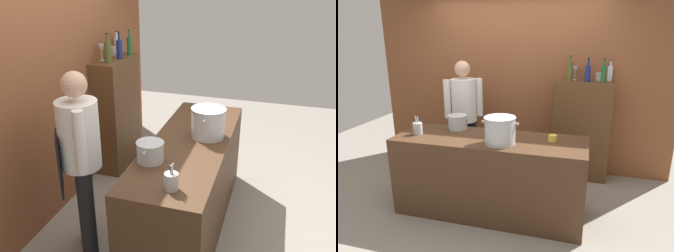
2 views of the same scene
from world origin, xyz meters
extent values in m
plane|color=gray|center=(0.00, 0.00, 0.00)|extent=(8.00, 8.00, 0.00)
cube|color=brown|center=(0.00, 1.40, 1.50)|extent=(4.40, 0.10, 3.00)
cube|color=#472D1C|center=(0.00, 0.00, 0.45)|extent=(2.10, 0.70, 0.90)
cube|color=brown|center=(0.95, 1.19, 0.70)|extent=(0.76, 0.32, 1.39)
cylinder|color=black|center=(-0.54, 0.84, 0.42)|extent=(0.14, 0.14, 0.84)
cylinder|color=black|center=(-0.71, 0.73, 0.42)|extent=(0.14, 0.14, 0.84)
cylinder|color=white|center=(-0.62, 0.78, 1.13)|extent=(0.34, 0.34, 0.58)
cube|color=black|center=(-0.72, 0.93, 0.89)|extent=(0.26, 0.18, 0.52)
cylinder|color=white|center=(-0.44, 0.90, 1.16)|extent=(0.09, 0.09, 0.52)
cylinder|color=white|center=(-0.81, 0.66, 1.16)|extent=(0.09, 0.09, 0.52)
sphere|color=tan|center=(-0.62, 0.78, 1.55)|extent=(0.21, 0.21, 0.21)
cylinder|color=#B7BABF|center=(0.16, -0.13, 1.04)|extent=(0.32, 0.32, 0.28)
cylinder|color=#B7BABF|center=(0.16, -0.13, 1.18)|extent=(0.33, 0.33, 0.01)
cube|color=#B7BABF|center=(-0.02, -0.13, 1.13)|extent=(0.04, 0.02, 0.02)
cube|color=#B7BABF|center=(0.34, -0.13, 1.13)|extent=(0.04, 0.02, 0.02)
cylinder|color=#B7BABF|center=(-0.47, 0.22, 0.98)|extent=(0.22, 0.22, 0.16)
cylinder|color=#B7BABF|center=(-0.47, 0.22, 1.07)|extent=(0.23, 0.23, 0.01)
cube|color=#B7BABF|center=(-0.60, 0.22, 1.03)|extent=(0.04, 0.02, 0.02)
cube|color=#B7BABF|center=(-0.34, 0.22, 1.03)|extent=(0.04, 0.02, 0.02)
cylinder|color=#B7BABF|center=(-0.83, -0.07, 0.97)|extent=(0.10, 0.10, 0.13)
cylinder|color=#B7BABF|center=(-0.82, -0.07, 1.01)|extent=(0.01, 0.03, 0.19)
cylinder|color=#B7BABF|center=(-0.83, -0.08, 1.01)|extent=(0.04, 0.02, 0.19)
cylinder|color=#262626|center=(-0.83, -0.07, 1.01)|extent=(0.03, 0.03, 0.18)
cylinder|color=yellow|center=(0.68, 0.09, 0.93)|extent=(0.09, 0.09, 0.07)
cylinder|color=#475123|center=(0.75, 1.16, 1.51)|extent=(0.08, 0.08, 0.24)
cylinder|color=#475123|center=(0.75, 1.16, 1.67)|extent=(0.03, 0.03, 0.08)
cylinder|color=black|center=(0.75, 1.16, 1.72)|extent=(0.03, 0.03, 0.01)
cylinder|color=#1E592D|center=(1.18, 1.08, 1.50)|extent=(0.06, 0.06, 0.21)
cylinder|color=#1E592D|center=(1.18, 1.08, 1.65)|extent=(0.02, 0.02, 0.09)
cylinder|color=black|center=(1.18, 1.08, 1.70)|extent=(0.03, 0.03, 0.01)
cylinder|color=silver|center=(1.27, 1.29, 1.49)|extent=(0.07, 0.07, 0.20)
cylinder|color=silver|center=(1.27, 1.29, 1.62)|extent=(0.02, 0.02, 0.07)
cylinder|color=black|center=(1.27, 1.29, 1.66)|extent=(0.03, 0.03, 0.01)
cylinder|color=navy|center=(0.98, 1.13, 1.50)|extent=(0.07, 0.07, 0.21)
cylinder|color=navy|center=(0.98, 1.13, 1.65)|extent=(0.03, 0.03, 0.09)
cylinder|color=black|center=(0.98, 1.13, 1.70)|extent=(0.03, 0.03, 0.01)
cylinder|color=silver|center=(0.82, 1.28, 1.40)|extent=(0.06, 0.06, 0.01)
cylinder|color=silver|center=(0.82, 1.28, 1.44)|extent=(0.01, 0.01, 0.09)
cone|color=silver|center=(0.82, 1.28, 1.53)|extent=(0.07, 0.07, 0.10)
cube|color=#B2B2B7|center=(1.13, 1.30, 1.45)|extent=(0.08, 0.08, 0.10)
camera|label=1|loc=(-3.04, -0.74, 2.37)|focal=39.72mm
camera|label=2|loc=(0.98, -2.91, 1.96)|focal=31.77mm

